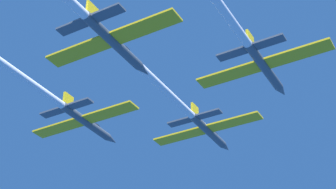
# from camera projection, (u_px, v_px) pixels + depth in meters

# --- Properties ---
(jet_lead) EXTENTS (18.76, 56.31, 3.11)m
(jet_lead) POSITION_uv_depth(u_px,v_px,m) (160.00, 86.00, 75.96)
(jet_lead) COLOR #4C5660
(jet_left_wing) EXTENTS (18.76, 56.93, 3.11)m
(jet_left_wing) POSITION_uv_depth(u_px,v_px,m) (14.00, 72.00, 71.33)
(jet_left_wing) COLOR #4C5660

